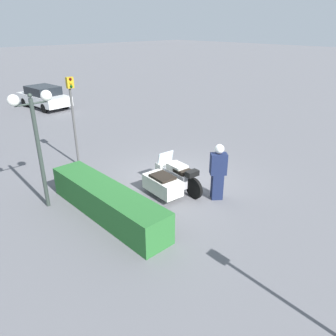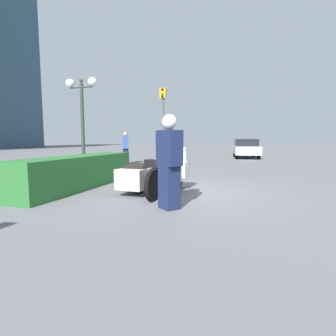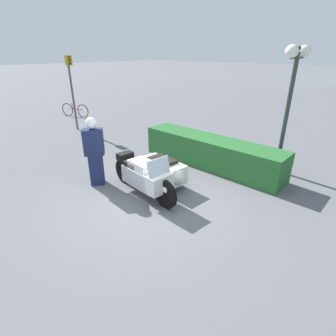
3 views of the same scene
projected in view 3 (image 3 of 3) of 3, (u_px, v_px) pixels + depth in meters
name	position (u px, v px, depth m)	size (l,w,h in m)	color
ground_plane	(148.00, 205.00, 6.37)	(160.00, 160.00, 0.00)	slate
police_motorcycle	(155.00, 173.00, 6.87)	(2.43, 1.52, 1.18)	black
officer_rider	(94.00, 150.00, 6.99)	(0.56, 0.59, 1.88)	#192347
hedge_bush_curbside	(210.00, 152.00, 8.37)	(4.75, 0.98, 0.92)	#28662D
twin_lamp_post	(293.00, 80.00, 7.06)	(0.32, 1.23, 3.57)	#2D3833
traffic_light_far	(71.00, 82.00, 11.64)	(0.23, 0.27, 3.25)	#4C4C4C
bicycle_parked	(75.00, 110.00, 14.84)	(1.69, 0.70, 0.78)	black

